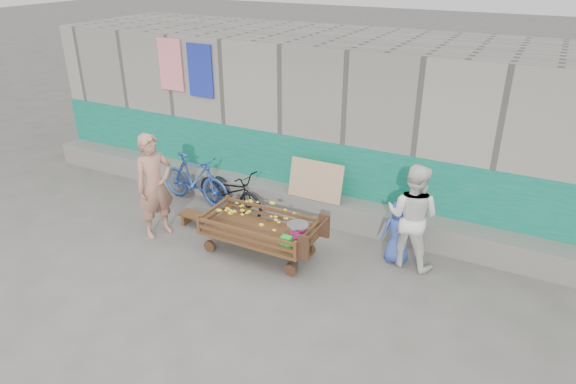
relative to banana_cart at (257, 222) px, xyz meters
The scene contains 9 objects.
ground 0.98m from the banana_cart, 85.28° to the right, with size 80.00×80.00×0.00m, color #56544F.
building_wall 3.38m from the banana_cart, 88.85° to the left, with size 12.00×3.50×3.00m.
banana_cart is the anchor object (origin of this frame).
bench 1.36m from the banana_cart, 167.73° to the left, with size 0.92×0.27×0.23m.
vendor_man 1.87m from the banana_cart, behind, with size 0.66×0.43×1.81m, color #AF7661.
woman 2.40m from the banana_cart, 20.08° to the left, with size 0.81×0.63×1.67m, color white.
child 2.21m from the banana_cart, 21.60° to the left, with size 0.51×0.33×1.04m, color #334DA4.
bicycle_dark 1.61m from the banana_cart, 138.90° to the left, with size 0.56×1.61×0.85m, color black.
bicycle_blue 2.27m from the banana_cart, 152.39° to the left, with size 0.46×1.62×0.98m, color #2C50A0.
Camera 1 is at (3.67, -5.30, 4.46)m, focal length 32.00 mm.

